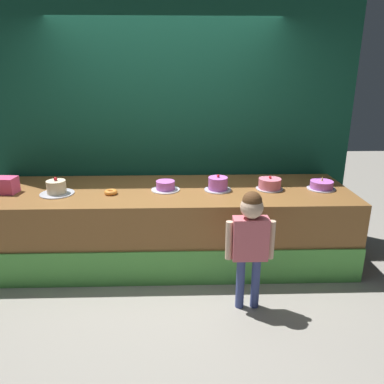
{
  "coord_description": "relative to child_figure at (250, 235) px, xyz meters",
  "views": [
    {
      "loc": [
        0.16,
        -3.14,
        1.97
      ],
      "look_at": [
        0.27,
        0.33,
        0.83
      ],
      "focal_mm": 35.0,
      "sensor_mm": 36.0,
      "label": 1
    }
  ],
  "objects": [
    {
      "name": "ground_plane",
      "position": [
        -0.72,
        0.37,
        -0.68
      ],
      "size": [
        12.0,
        12.0,
        0.0
      ],
      "primitive_type": "plane",
      "color": "gray"
    },
    {
      "name": "stage_platform",
      "position": [
        -0.72,
        0.91,
        -0.29
      ],
      "size": [
        3.79,
        1.11,
        0.78
      ],
      "color": "brown",
      "rests_on": "ground_plane"
    },
    {
      "name": "curtain_backdrop",
      "position": [
        -0.72,
        1.56,
        0.85
      ],
      "size": [
        4.26,
        0.08,
        3.06
      ],
      "primitive_type": "cube",
      "color": "#144C38",
      "rests_on": "ground_plane"
    },
    {
      "name": "child_figure",
      "position": [
        0.0,
        0.0,
        0.0
      ],
      "size": [
        0.41,
        0.19,
        1.05
      ],
      "color": "#3F4C8C",
      "rests_on": "ground_plane"
    },
    {
      "name": "pink_box",
      "position": [
        -2.33,
        0.85,
        0.18
      ],
      "size": [
        0.27,
        0.19,
        0.16
      ],
      "primitive_type": "cube",
      "rotation": [
        0.0,
        0.0,
        -0.1
      ],
      "color": "#F14D85",
      "rests_on": "stage_platform"
    },
    {
      "name": "donut",
      "position": [
        -1.26,
        0.77,
        0.13
      ],
      "size": [
        0.13,
        0.13,
        0.04
      ],
      "primitive_type": "torus",
      "color": "orange",
      "rests_on": "stage_platform"
    },
    {
      "name": "cake_far_left",
      "position": [
        -1.8,
        0.8,
        0.17
      ],
      "size": [
        0.33,
        0.33,
        0.17
      ],
      "color": "silver",
      "rests_on": "stage_platform"
    },
    {
      "name": "cake_left",
      "position": [
        -0.72,
        0.89,
        0.15
      ],
      "size": [
        0.29,
        0.29,
        0.1
      ],
      "color": "silver",
      "rests_on": "stage_platform"
    },
    {
      "name": "cake_center",
      "position": [
        -0.18,
        0.87,
        0.17
      ],
      "size": [
        0.28,
        0.28,
        0.17
      ],
      "color": "silver",
      "rests_on": "stage_platform"
    },
    {
      "name": "cake_right",
      "position": [
        0.35,
        0.89,
        0.16
      ],
      "size": [
        0.28,
        0.28,
        0.14
      ],
      "color": "silver",
      "rests_on": "stage_platform"
    },
    {
      "name": "cake_far_right",
      "position": [
        0.89,
        0.88,
        0.15
      ],
      "size": [
        0.29,
        0.29,
        0.14
      ],
      "color": "silver",
      "rests_on": "stage_platform"
    }
  ]
}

